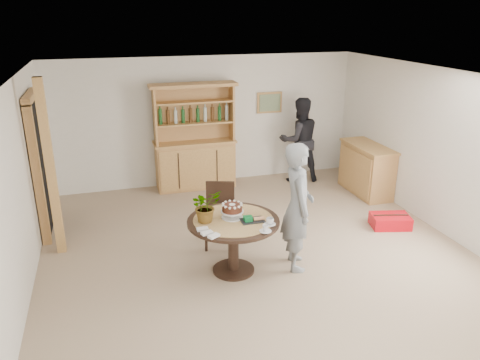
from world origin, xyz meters
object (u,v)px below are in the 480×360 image
Objects in this scene: adult_person at (299,140)px; teen_boy at (298,207)px; hutch at (195,153)px; red_suitcase at (390,221)px; sideboard at (367,169)px; dining_chair at (220,210)px; dining_table at (233,230)px.

teen_boy is at bearing 67.09° from adult_person.
hutch reaches higher than red_suitcase.
adult_person is at bearing 133.89° from sideboard.
sideboard is at bearing 89.03° from red_suitcase.
sideboard is 3.40m from dining_chair.
dining_table is 0.90m from teen_boy.
hutch is 3.46m from teen_boy.
dining_chair is at bearing -93.04° from hutch.
red_suitcase is (1.94, 0.68, -0.77)m from teen_boy.
hutch is 1.17× the size of teen_boy.
hutch reaches higher than teen_boy.
red_suitcase is at bearing -105.50° from sideboard.
dining_table is 3.78m from adult_person.
dining_chair reaches higher than sideboard.
hutch is 2.99× the size of red_suitcase.
sideboard is 3.20m from teen_boy.
dining_chair is at bearing 45.98° from adult_person.
dining_chair is (-3.17, -1.22, 0.06)m from sideboard.
adult_person is at bearing 117.29° from red_suitcase.
teen_boy reaches higher than dining_table.
adult_person reaches higher than red_suitcase.
teen_boy is at bearing -28.99° from dining_chair.
hutch is 2.47m from dining_chair.
hutch reaches higher than dining_table.
sideboard reaches higher than dining_table.
teen_boy is at bearing -6.71° from dining_table.
hutch is at bearing -5.75° from adult_person.
hutch is at bearing 106.29° from dining_chair.
red_suitcase is (2.77, -0.24, -0.43)m from dining_chair.
dining_chair is 0.55× the size of adult_person.
dining_chair is 0.54× the size of teen_boy.
dining_chair is 3.15m from adult_person.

